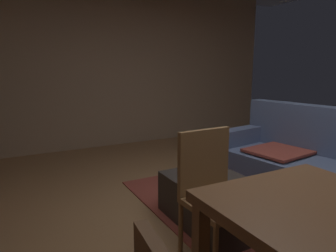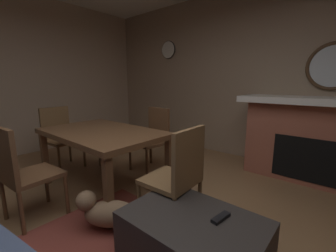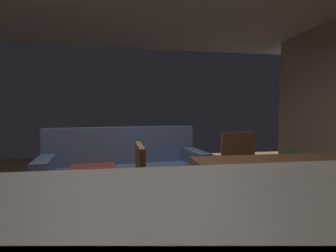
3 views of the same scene
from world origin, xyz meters
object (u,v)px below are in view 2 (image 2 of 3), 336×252
at_px(dining_table, 102,137).
at_px(fireplace, 321,140).
at_px(dining_chair_south, 153,135).
at_px(dining_chair_west, 178,173).
at_px(small_dog, 106,211).
at_px(dining_chair_east, 60,134).
at_px(wall_clock, 168,50).
at_px(dining_chair_north, 21,169).
at_px(round_wall_mirror, 333,66).
at_px(tv_remote, 221,218).
at_px(ottoman_coffee_table, 192,242).

bearing_deg(dining_table, fireplace, -135.16).
relative_size(fireplace, dining_chair_south, 2.14).
height_order(dining_chair_west, small_dog, dining_chair_west).
xyz_separation_m(dining_chair_east, small_dog, (-1.85, 0.44, -0.34)).
bearing_deg(dining_chair_south, dining_chair_east, 37.00).
xyz_separation_m(dining_table, small_dog, (-0.70, 0.45, -0.47)).
distance_m(fireplace, wall_clock, 3.19).
height_order(dining_table, dining_chair_north, dining_chair_north).
relative_size(round_wall_mirror, tv_remote, 3.98).
relative_size(dining_chair_south, dining_chair_east, 1.00).
height_order(round_wall_mirror, dining_chair_east, round_wall_mirror).
distance_m(small_dog, wall_clock, 3.60).
bearing_deg(dining_table, wall_clock, -68.80).
relative_size(fireplace, round_wall_mirror, 3.13).
relative_size(dining_chair_west, small_dog, 1.86).
bearing_deg(dining_chair_east, wall_clock, -96.93).
bearing_deg(fireplace, wall_clock, -5.73).
xyz_separation_m(round_wall_mirror, ottoman_coffee_table, (0.47, 2.54, -1.31)).
relative_size(dining_chair_south, dining_chair_west, 1.00).
relative_size(ottoman_coffee_table, dining_chair_east, 1.01).
height_order(tv_remote, dining_chair_east, dining_chair_east).
relative_size(round_wall_mirror, small_dog, 1.28).
distance_m(round_wall_mirror, dining_chair_north, 3.81).
bearing_deg(dining_chair_west, dining_chair_east, 0.30).
bearing_deg(fireplace, dining_chair_west, 67.11).
height_order(fireplace, dining_chair_east, fireplace).
bearing_deg(wall_clock, tv_remote, 136.08).
distance_m(ottoman_coffee_table, dining_chair_north, 1.63).
bearing_deg(fireplace, dining_chair_north, 55.17).
bearing_deg(dining_chair_east, dining_table, -179.60).
height_order(dining_chair_east, small_dog, dining_chair_east).
bearing_deg(dining_table, dining_chair_west, -179.81).
xyz_separation_m(fireplace, small_dog, (1.27, 2.41, -0.38)).
height_order(tv_remote, dining_chair_south, dining_chair_south).
relative_size(dining_chair_north, dining_chair_east, 1.00).
xyz_separation_m(small_dog, wall_clock, (1.58, -2.70, 1.79)).
bearing_deg(round_wall_mirror, fireplace, 90.00).
bearing_deg(dining_table, small_dog, 147.49).
xyz_separation_m(ottoman_coffee_table, small_dog, (0.80, 0.16, -0.01)).
bearing_deg(wall_clock, small_dog, 120.29).
height_order(dining_table, dining_chair_west, dining_chair_west).
bearing_deg(dining_chair_south, tv_remote, 147.52).
bearing_deg(tv_remote, dining_table, 1.06).
bearing_deg(fireplace, small_dog, 62.20).
relative_size(ottoman_coffee_table, dining_table, 0.62).
bearing_deg(round_wall_mirror, wall_clock, 0.00).
height_order(ottoman_coffee_table, small_dog, ottoman_coffee_table).
xyz_separation_m(tv_remote, dining_chair_west, (0.51, -0.19, 0.12)).
xyz_separation_m(ottoman_coffee_table, dining_table, (1.50, -0.29, 0.46)).
distance_m(ottoman_coffee_table, dining_chair_west, 0.56).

